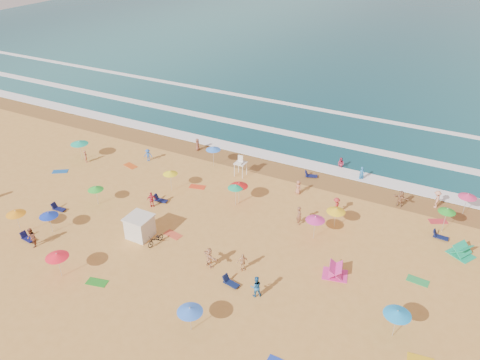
% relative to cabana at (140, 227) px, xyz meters
% --- Properties ---
extents(ground, '(220.00, 220.00, 0.00)m').
position_rel_cabana_xyz_m(ground, '(4.85, 4.88, -1.00)').
color(ground, gold).
rests_on(ground, ground).
extents(ocean, '(220.00, 140.00, 0.18)m').
position_rel_cabana_xyz_m(ocean, '(4.85, 88.88, -1.00)').
color(ocean, '#0C4756').
rests_on(ocean, ground).
extents(wet_sand, '(220.00, 220.00, 0.00)m').
position_rel_cabana_xyz_m(wet_sand, '(4.85, 17.38, -0.99)').
color(wet_sand, olive).
rests_on(wet_sand, ground).
extents(surf_foam, '(200.00, 18.70, 0.05)m').
position_rel_cabana_xyz_m(surf_foam, '(4.85, 26.20, -0.90)').
color(surf_foam, white).
rests_on(surf_foam, ground).
extents(cabana, '(2.00, 2.00, 2.00)m').
position_rel_cabana_xyz_m(cabana, '(0.00, 0.00, 0.00)').
color(cabana, silver).
rests_on(cabana, ground).
extents(cabana_roof, '(2.20, 2.20, 0.12)m').
position_rel_cabana_xyz_m(cabana_roof, '(0.00, 0.00, 1.06)').
color(cabana_roof, silver).
rests_on(cabana_roof, cabana).
extents(bicycle, '(0.91, 1.93, 0.98)m').
position_rel_cabana_xyz_m(bicycle, '(1.90, -0.30, -0.51)').
color(bicycle, black).
rests_on(bicycle, ground).
extents(lifeguard_stand, '(1.20, 1.20, 2.10)m').
position_rel_cabana_xyz_m(lifeguard_stand, '(2.86, 14.15, 0.05)').
color(lifeguard_stand, white).
rests_on(lifeguard_stand, ground).
extents(beach_umbrellas, '(49.15, 26.41, 0.81)m').
position_rel_cabana_xyz_m(beach_umbrellas, '(6.68, 4.75, 1.13)').
color(beach_umbrellas, '#FE1A30').
rests_on(beach_umbrellas, ground).
extents(loungers, '(46.91, 23.39, 0.34)m').
position_rel_cabana_xyz_m(loungers, '(10.93, 3.56, -0.83)').
color(loungers, '#0E144A').
rests_on(loungers, ground).
extents(towels, '(46.80, 24.51, 0.03)m').
position_rel_cabana_xyz_m(towels, '(4.62, 2.34, -0.98)').
color(towels, red).
rests_on(towels, ground).
extents(popup_tents, '(11.24, 9.71, 1.20)m').
position_rel_cabana_xyz_m(popup_tents, '(21.64, 6.85, -0.40)').
color(popup_tents, '#E83399').
rests_on(popup_tents, ground).
extents(beachgoers, '(41.53, 27.42, 2.14)m').
position_rel_cabana_xyz_m(beachgoers, '(7.34, 8.04, -0.15)').
color(beachgoers, '#B82E2E').
rests_on(beachgoers, ground).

